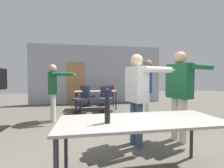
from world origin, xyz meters
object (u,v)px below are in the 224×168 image
(office_chair_far_right, at_px, (106,100))
(person_near_casual, at_px, (148,84))
(person_right_polo, at_px, (54,87))
(office_chair_far_left, at_px, (87,97))
(person_center_tall, at_px, (137,91))
(office_chair_side_rolled, at_px, (82,100))
(office_chair_mid_tucked, at_px, (108,96))
(person_left_plaid, at_px, (180,87))
(beer_bottle, at_px, (107,107))

(office_chair_far_right, bearing_deg, person_near_casual, 128.13)
(person_right_polo, bearing_deg, office_chair_far_right, 112.66)
(office_chair_far_left, bearing_deg, person_near_casual, 79.02)
(person_center_tall, relative_size, person_near_casual, 0.96)
(person_center_tall, xyz_separation_m, office_chair_side_rolled, (-1.10, 2.91, -0.56))
(person_near_casual, relative_size, office_chair_mid_tucked, 1.90)
(office_chair_far_right, bearing_deg, office_chair_mid_tucked, -92.80)
(person_center_tall, bearing_deg, person_near_casual, 134.69)
(person_left_plaid, bearing_deg, person_right_polo, -143.38)
(person_right_polo, relative_size, person_near_casual, 0.94)
(person_center_tall, distance_m, person_near_casual, 1.52)
(person_center_tall, distance_m, office_chair_side_rolled, 3.17)
(office_chair_mid_tucked, height_order, beer_bottle, beer_bottle)
(person_left_plaid, height_order, office_chair_far_right, person_left_plaid)
(person_right_polo, xyz_separation_m, beer_bottle, (1.19, -2.88, -0.08))
(person_right_polo, distance_m, beer_bottle, 3.12)
(person_left_plaid, distance_m, person_near_casual, 1.26)
(office_chair_mid_tucked, xyz_separation_m, office_chair_side_rolled, (-1.15, -1.39, 0.02))
(person_right_polo, relative_size, office_chair_mid_tucked, 1.78)
(person_left_plaid, xyz_separation_m, office_chair_mid_tucked, (-0.86, 4.26, -0.64))
(person_right_polo, xyz_separation_m, office_chair_far_left, (0.97, 2.40, -0.58))
(person_left_plaid, distance_m, person_center_tall, 0.91)
(person_near_casual, relative_size, office_chair_far_right, 1.88)
(person_near_casual, height_order, office_chair_mid_tucked, person_near_casual)
(office_chair_side_rolled, bearing_deg, person_near_casual, -165.77)
(person_center_tall, xyz_separation_m, office_chair_far_right, (-0.20, 2.94, -0.58))
(beer_bottle, bearing_deg, person_left_plaid, 32.44)
(person_right_polo, bearing_deg, beer_bottle, 13.60)
(beer_bottle, bearing_deg, office_chair_mid_tucked, 82.16)
(office_chair_far_right, bearing_deg, office_chair_side_rolled, 9.18)
(person_right_polo, height_order, office_chair_far_left, person_right_polo)
(person_right_polo, height_order, office_chair_side_rolled, person_right_polo)
(person_center_tall, height_order, office_chair_side_rolled, person_center_tall)
(person_near_casual, height_order, beer_bottle, person_near_casual)
(person_center_tall, relative_size, office_chair_far_left, 1.88)
(office_chair_far_left, bearing_deg, beer_bottle, 52.37)
(person_left_plaid, height_order, person_near_casual, person_left_plaid)
(person_near_casual, height_order, office_chair_far_left, person_near_casual)
(person_near_casual, distance_m, office_chair_far_left, 3.51)
(person_right_polo, xyz_separation_m, office_chair_mid_tucked, (1.91, 2.39, -0.56))
(person_left_plaid, xyz_separation_m, person_right_polo, (-2.78, 1.87, -0.07))
(person_left_plaid, xyz_separation_m, office_chair_far_right, (-1.11, 2.89, -0.63))
(person_center_tall, bearing_deg, office_chair_mid_tucked, 164.71)
(office_chair_far_right, relative_size, office_chair_side_rolled, 0.98)
(office_chair_far_right, distance_m, beer_bottle, 3.96)
(person_right_polo, distance_m, office_chair_far_right, 2.03)
(person_left_plaid, xyz_separation_m, office_chair_side_rolled, (-2.01, 2.86, -0.62))
(office_chair_mid_tucked, height_order, office_chair_far_right, office_chair_far_right)
(office_chair_mid_tucked, bearing_deg, beer_bottle, -127.50)
(person_left_plaid, xyz_separation_m, office_chair_far_left, (-1.81, 4.27, -0.66))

